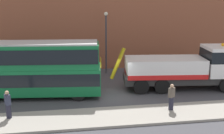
# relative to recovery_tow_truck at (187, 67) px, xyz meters

# --- Properties ---
(ground_plane) EXTENTS (120.00, 120.00, 0.00)m
(ground_plane) POSITION_rel_recovery_tow_truck_xyz_m (-5.94, -0.42, -1.76)
(ground_plane) COLOR #424247
(near_kerb) EXTENTS (60.00, 2.80, 0.15)m
(near_kerb) POSITION_rel_recovery_tow_truck_xyz_m (-5.94, -4.62, -1.68)
(near_kerb) COLOR gray
(near_kerb) RESTS_ON ground_plane
(recovery_tow_truck) EXTENTS (10.23, 3.53, 3.67)m
(recovery_tow_truck) POSITION_rel_recovery_tow_truck_xyz_m (0.00, 0.00, 0.00)
(recovery_tow_truck) COLOR #2D2D2D
(recovery_tow_truck) RESTS_ON ground_plane
(double_decker_bus) EXTENTS (11.20, 3.64, 4.06)m
(double_decker_bus) POSITION_rel_recovery_tow_truck_xyz_m (-12.40, 0.05, 0.47)
(double_decker_bus) COLOR #146B38
(double_decker_bus) RESTS_ON ground_plane
(pedestrian_onlooker) EXTENTS (0.43, 0.48, 1.71)m
(pedestrian_onlooker) POSITION_rel_recovery_tow_truck_xyz_m (-12.83, -4.02, -0.77)
(pedestrian_onlooker) COLOR #232333
(pedestrian_onlooker) RESTS_ON near_kerb
(pedestrian_bystander) EXTENTS (0.48, 0.44, 1.71)m
(pedestrian_bystander) POSITION_rel_recovery_tow_truck_xyz_m (-2.84, -4.29, -0.77)
(pedestrian_bystander) COLOR #232333
(pedestrian_bystander) RESTS_ON near_kerb
(street_lamp) EXTENTS (0.36, 0.36, 5.83)m
(street_lamp) POSITION_rel_recovery_tow_truck_xyz_m (-5.70, 5.65, 1.71)
(street_lamp) COLOR #38383D
(street_lamp) RESTS_ON ground_plane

